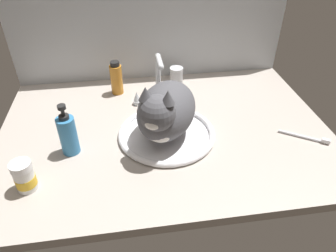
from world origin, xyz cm
name	(u,v)px	position (x,y,z in cm)	size (l,w,h in cm)	color
countertop	(165,132)	(0.00, 0.00, 1.50)	(113.14, 78.74, 3.00)	#ADA399
backsplash_wall	(151,36)	(0.00, 40.57, 21.23)	(113.14, 2.40, 42.47)	#B2B7BC
sink_basin	(168,133)	(0.45, -3.92, 3.87)	(32.54, 32.54, 2.02)	white
faucet	(160,85)	(0.45, 16.55, 11.17)	(20.86, 11.77, 20.35)	silver
cat	(166,111)	(-0.38, -5.62, 14.06)	(27.35, 36.86, 21.71)	#4C4C51
amber_bottle	(116,78)	(-15.67, 27.49, 9.50)	(4.82, 4.82, 13.72)	#C67A23
metal_jar	(176,75)	(9.51, 32.36, 6.47)	(5.68, 5.68, 6.90)	#B2B5BA
pill_bottle	(24,177)	(-41.36, -21.51, 7.33)	(5.67, 5.67, 9.33)	white
soap_pump_bottle	(68,134)	(-30.91, -7.34, 9.73)	(5.45, 5.45, 17.27)	teal
toothbrush	(305,137)	(45.38, -12.25, 3.63)	(14.18, 9.86, 1.70)	silver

